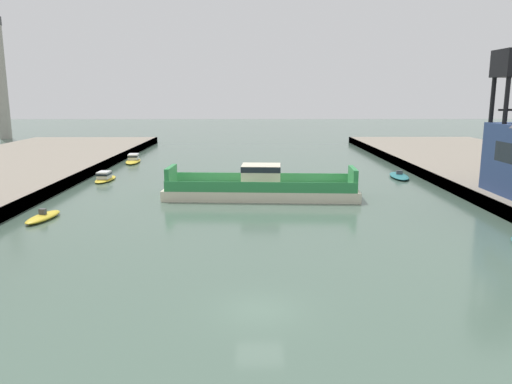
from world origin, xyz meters
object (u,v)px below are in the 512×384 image
object	(u,v)px
smokestack_distant_b	(0,75)
moored_boat_near_left	(399,176)
moored_boat_mid_right	(133,159)
moored_boat_mid_left	(105,177)
moored_boat_far_left	(43,217)
chain_ferry	(261,187)

from	to	relation	value
smokestack_distant_b	moored_boat_near_left	bearing A→B (deg)	-36.22
moored_boat_near_left	moored_boat_mid_right	distance (m)	42.27
smokestack_distant_b	moored_boat_mid_left	bearing A→B (deg)	-55.19
moored_boat_near_left	moored_boat_far_left	bearing A→B (deg)	-150.18
moored_boat_mid_left	smokestack_distant_b	size ratio (longest dim) A/B	0.19
moored_boat_far_left	chain_ferry	bearing A→B (deg)	26.09
chain_ferry	moored_boat_mid_left	xyz separation A→B (m)	(-20.05, 10.42, -0.61)
moored_boat_mid_left	moored_boat_far_left	xyz separation A→B (m)	(0.37, -20.05, -0.21)
chain_ferry	moored_boat_near_left	xyz separation A→B (m)	(18.80, 12.42, -0.83)
moored_boat_near_left	moored_boat_mid_right	size ratio (longest dim) A/B	0.89
moored_boat_mid_right	moored_boat_far_left	distance (m)	37.57
chain_ferry	moored_boat_mid_right	world-z (taller)	chain_ferry
moored_boat_mid_left	moored_boat_far_left	world-z (taller)	moored_boat_mid_left
moored_boat_near_left	moored_boat_far_left	distance (m)	44.35
smokestack_distant_b	moored_boat_mid_right	bearing A→B (deg)	-46.23
chain_ferry	moored_boat_mid_left	distance (m)	22.60
moored_boat_mid_right	chain_ferry	bearing A→B (deg)	-53.69
chain_ferry	smokestack_distant_b	distance (m)	97.28
moored_boat_mid_right	smokestack_distant_b	bearing A→B (deg)	133.77
moored_boat_near_left	smokestack_distant_b	distance (m)	102.82
moored_boat_mid_left	smokestack_distant_b	xyz separation A→B (m)	(-43.16, 62.06, 15.27)
moored_boat_near_left	smokestack_distant_b	xyz separation A→B (m)	(-82.00, 60.06, 15.49)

